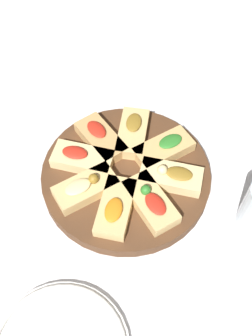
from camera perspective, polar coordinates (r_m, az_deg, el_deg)
ground_plane at (r=0.78m, az=0.00°, el=-1.56°), size 3.00×3.00×0.00m
serving_board at (r=0.77m, az=0.00°, el=-1.04°), size 0.33×0.33×0.03m
focaccia_slice_0 at (r=0.72m, az=-5.88°, el=-2.84°), size 0.13×0.08×0.04m
focaccia_slice_1 at (r=0.70m, az=-1.53°, el=-5.73°), size 0.10×0.13×0.03m
focaccia_slice_2 at (r=0.71m, az=3.60°, el=-4.92°), size 0.08×0.13×0.04m
focaccia_slice_3 at (r=0.74m, az=6.55°, el=-1.21°), size 0.13×0.11×0.04m
focaccia_slice_4 at (r=0.78m, az=5.55°, el=2.80°), size 0.13×0.08×0.03m
focaccia_slice_5 at (r=0.80m, az=0.98°, el=5.20°), size 0.10×0.13×0.03m
focaccia_slice_6 at (r=0.79m, az=-3.71°, el=4.33°), size 0.09×0.13×0.03m
focaccia_slice_7 at (r=0.76m, az=-6.38°, el=1.39°), size 0.13×0.11×0.03m
napkin_stack at (r=1.03m, az=-2.20°, el=16.44°), size 0.17×0.16×0.01m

